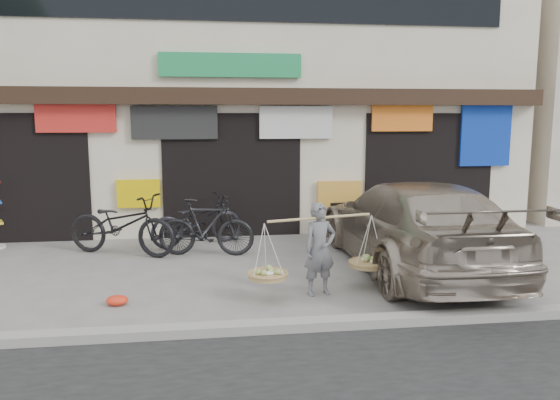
{
  "coord_description": "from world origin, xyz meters",
  "views": [
    {
      "loc": [
        -0.54,
        -8.4,
        2.65
      ],
      "look_at": [
        0.71,
        0.9,
        1.19
      ],
      "focal_mm": 35.0,
      "sensor_mm": 36.0,
      "label": 1
    }
  ],
  "objects": [
    {
      "name": "ground",
      "position": [
        0.0,
        0.0,
        0.0
      ],
      "size": [
        70.0,
        70.0,
        0.0
      ],
      "primitive_type": "plane",
      "color": "gray",
      "rests_on": "ground"
    },
    {
      "name": "red_bag",
      "position": [
        -1.84,
        -0.78,
        0.07
      ],
      "size": [
        0.31,
        0.25,
        0.14
      ],
      "primitive_type": "ellipsoid",
      "color": "red",
      "rests_on": "ground"
    },
    {
      "name": "bike_0",
      "position": [
        -2.18,
        2.11,
        0.59
      ],
      "size": [
        2.38,
        1.64,
        1.18
      ],
      "primitive_type": "imported",
      "rotation": [
        0.0,
        0.0,
        1.15
      ],
      "color": "black",
      "rests_on": "ground"
    },
    {
      "name": "bike_2",
      "position": [
        -0.77,
        2.74,
        0.52
      ],
      "size": [
        2.07,
        1.38,
        1.03
      ],
      "primitive_type": "imported",
      "rotation": [
        0.0,
        0.0,
        1.96
      ],
      "color": "black",
      "rests_on": "ground"
    },
    {
      "name": "suv",
      "position": [
        2.97,
        0.48,
        0.77
      ],
      "size": [
        2.22,
        5.35,
        1.55
      ],
      "rotation": [
        0.0,
        0.0,
        3.15
      ],
      "color": "#A59684",
      "rests_on": "ground"
    },
    {
      "name": "bike_1",
      "position": [
        -0.58,
        1.85,
        0.55
      ],
      "size": [
        1.9,
        0.83,
        1.1
      ],
      "primitive_type": "imported",
      "rotation": [
        0.0,
        0.0,
        1.4
      ],
      "color": "black",
      "rests_on": "ground"
    },
    {
      "name": "kerb",
      "position": [
        0.0,
        -2.0,
        0.06
      ],
      "size": [
        70.0,
        0.25,
        0.12
      ],
      "primitive_type": "cube",
      "color": "gray",
      "rests_on": "ground"
    },
    {
      "name": "shophouse_block",
      "position": [
        -0.0,
        6.42,
        3.45
      ],
      "size": [
        14.0,
        6.32,
        7.0
      ],
      "color": "beige",
      "rests_on": "ground"
    },
    {
      "name": "street_vendor",
      "position": [
        1.09,
        -0.69,
        0.63
      ],
      "size": [
        2.15,
        0.96,
        1.38
      ],
      "rotation": [
        0.0,
        0.0,
        0.24
      ],
      "color": "slate",
      "rests_on": "ground"
    }
  ]
}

